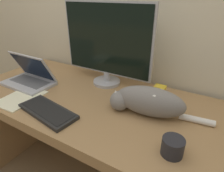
% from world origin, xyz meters
% --- Properties ---
extents(wall_back, '(6.40, 0.06, 2.60)m').
position_xyz_m(wall_back, '(0.00, 0.80, 1.30)').
color(wall_back, beige).
rests_on(wall_back, ground_plane).
extents(desk, '(1.71, 0.74, 0.77)m').
position_xyz_m(desk, '(0.00, 0.37, 0.62)').
color(desk, '#A37A4C').
rests_on(desk, ground_plane).
extents(monitor, '(0.63, 0.19, 0.53)m').
position_xyz_m(monitor, '(-0.05, 0.60, 1.05)').
color(monitor, '#B2B2B7').
rests_on(monitor, desk).
extents(laptop, '(0.35, 0.22, 0.21)m').
position_xyz_m(laptop, '(-0.51, 0.32, 0.81)').
color(laptop, '#B7B7BC').
rests_on(laptop, desk).
extents(external_keyboard, '(0.36, 0.19, 0.02)m').
position_xyz_m(external_keyboard, '(-0.13, 0.12, 0.78)').
color(external_keyboard, black).
rests_on(external_keyboard, desk).
extents(cat, '(0.52, 0.17, 0.16)m').
position_xyz_m(cat, '(0.32, 0.38, 0.85)').
color(cat, gray).
rests_on(cat, desk).
extents(coffee_mug, '(0.09, 0.09, 0.08)m').
position_xyz_m(coffee_mug, '(0.51, 0.17, 0.81)').
color(coffee_mug, '#232328').
rests_on(coffee_mug, desk).
extents(paper_notepad, '(0.20, 0.27, 0.01)m').
position_xyz_m(paper_notepad, '(-0.39, 0.15, 0.77)').
color(paper_notepad, '#F4EFC6').
rests_on(paper_notepad, desk).
extents(small_toy, '(0.07, 0.07, 0.07)m').
position_xyz_m(small_toy, '(0.32, 0.60, 0.80)').
color(small_toy, gold).
rests_on(small_toy, desk).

